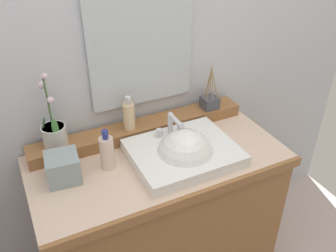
{
  "coord_description": "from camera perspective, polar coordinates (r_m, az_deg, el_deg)",
  "views": [
    {
      "loc": [
        -0.53,
        -1.18,
        1.82
      ],
      "look_at": [
        0.04,
        -0.01,
        0.99
      ],
      "focal_mm": 39.05,
      "sensor_mm": 36.0,
      "label": 1
    }
  ],
  "objects": [
    {
      "name": "potted_plant",
      "position": [
        1.65,
        -17.39,
        -0.85
      ],
      "size": [
        0.11,
        0.11,
        0.34
      ],
      "color": "silver",
      "rests_on": "back_ledge"
    },
    {
      "name": "lotion_bottle",
      "position": [
        1.55,
        -9.5,
        -4.05
      ],
      "size": [
        0.06,
        0.06,
        0.19
      ],
      "color": "beige",
      "rests_on": "vanity_cabinet"
    },
    {
      "name": "mirror",
      "position": [
        1.66,
        -4.2,
        12.96
      ],
      "size": [
        0.5,
        0.02,
        0.59
      ],
      "primitive_type": "cube",
      "color": "silver"
    },
    {
      "name": "vanity_cabinet",
      "position": [
        1.9,
        -1.28,
        -14.79
      ],
      "size": [
        1.13,
        0.56,
        0.83
      ],
      "color": "#915F35",
      "rests_on": "ground"
    },
    {
      "name": "sink_basin",
      "position": [
        1.61,
        2.59,
        -4.62
      ],
      "size": [
        0.45,
        0.37,
        0.28
      ],
      "color": "white",
      "rests_on": "vanity_cabinet"
    },
    {
      "name": "tissue_box",
      "position": [
        1.54,
        -16.08,
        -6.27
      ],
      "size": [
        0.14,
        0.14,
        0.12
      ],
      "primitive_type": "cube",
      "rotation": [
        0.0,
        0.0,
        -0.11
      ],
      "color": "#899A9A",
      "rests_on": "vanity_cabinet"
    },
    {
      "name": "wall_back",
      "position": [
        1.7,
        -7.5,
        17.96
      ],
      "size": [
        2.75,
        0.2,
        2.79
      ],
      "primitive_type": "cube",
      "color": "silver",
      "rests_on": "ground"
    },
    {
      "name": "soap_dispenser",
      "position": [
        1.69,
        -6.1,
        1.66
      ],
      "size": [
        0.05,
        0.06,
        0.16
      ],
      "color": "#D7B887",
      "rests_on": "back_ledge"
    },
    {
      "name": "reed_diffuser",
      "position": [
        1.88,
        6.51,
        3.77
      ],
      "size": [
        0.08,
        0.08,
        0.24
      ],
      "color": "#424550",
      "rests_on": "back_ledge"
    },
    {
      "name": "back_ledge",
      "position": [
        1.76,
        -4.28,
        -0.5
      ],
      "size": [
        1.06,
        0.12,
        0.06
      ],
      "primitive_type": "cube",
      "color": "#915F35",
      "rests_on": "vanity_cabinet"
    }
  ]
}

